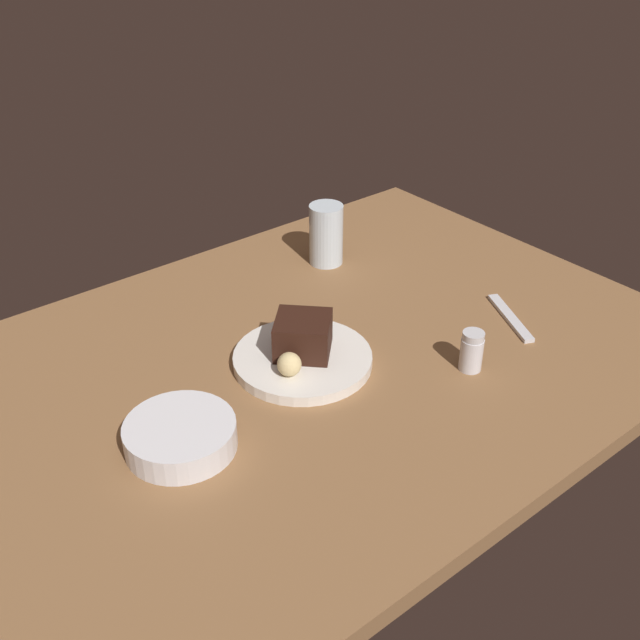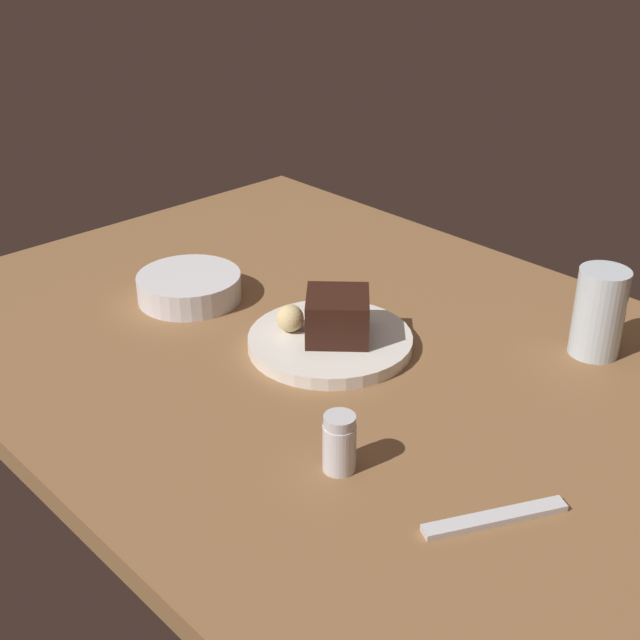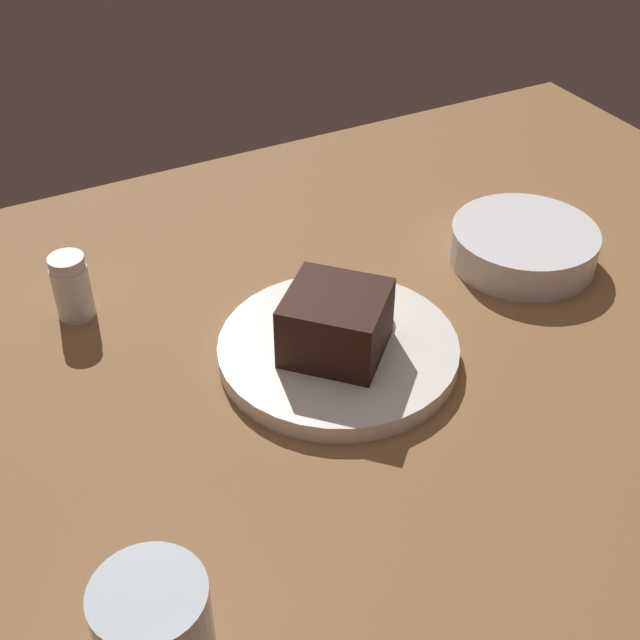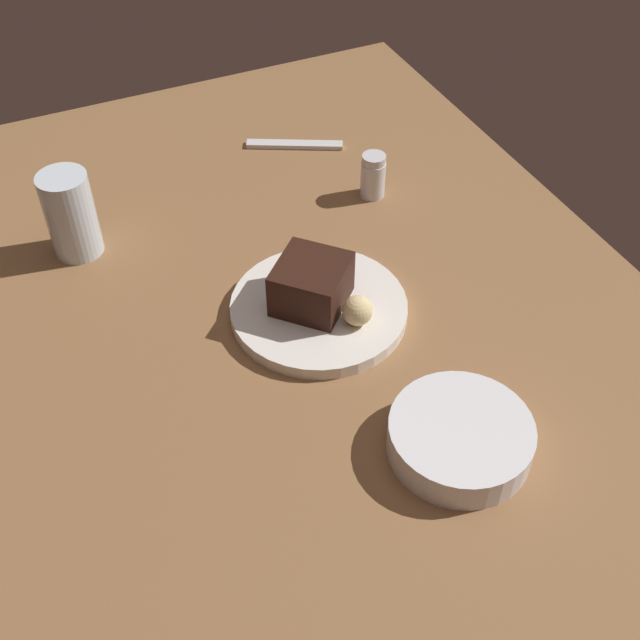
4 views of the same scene
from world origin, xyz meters
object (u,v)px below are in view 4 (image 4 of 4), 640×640
at_px(bread_roll, 357,311).
at_px(water_glass, 71,215).
at_px(dessert_plate, 319,309).
at_px(side_bowl, 460,438).
at_px(chocolate_cake_slice, 311,284).
at_px(salt_shaker, 373,176).
at_px(dessert_spoon, 295,145).

height_order(bread_roll, water_glass, water_glass).
height_order(dessert_plate, side_bowl, side_bowl).
bearing_deg(water_glass, bread_roll, 42.59).
xyz_separation_m(bread_roll, side_bowl, (0.20, 0.02, -0.02)).
xyz_separation_m(chocolate_cake_slice, salt_shaker, (-0.19, 0.18, -0.01)).
relative_size(bread_roll, side_bowl, 0.24).
relative_size(dessert_plate, salt_shaker, 3.29).
xyz_separation_m(water_glass, side_bowl, (0.49, 0.29, -0.04)).
bearing_deg(dessert_plate, salt_shaker, 138.16).
height_order(chocolate_cake_slice, side_bowl, chocolate_cake_slice).
distance_m(dessert_plate, water_glass, 0.35).
distance_m(side_bowl, dessert_spoon, 0.61).
xyz_separation_m(bread_roll, dessert_spoon, (-0.40, 0.09, -0.03)).
height_order(salt_shaker, dessert_spoon, salt_shaker).
bearing_deg(dessert_spoon, dessert_plate, -82.31).
height_order(bread_roll, dessert_spoon, bread_roll).
xyz_separation_m(dessert_plate, salt_shaker, (-0.19, 0.17, 0.02)).
xyz_separation_m(salt_shaker, water_glass, (-0.05, -0.41, 0.03)).
relative_size(side_bowl, dessert_spoon, 1.01).
xyz_separation_m(chocolate_cake_slice, water_glass, (-0.24, -0.23, 0.01)).
relative_size(bread_roll, dessert_spoon, 0.25).
distance_m(dessert_plate, side_bowl, 0.25).
bearing_deg(bread_roll, dessert_plate, -148.79).
height_order(water_glass, dessert_spoon, water_glass).
relative_size(chocolate_cake_slice, water_glass, 0.72).
bearing_deg(water_glass, chocolate_cake_slice, 44.25).
distance_m(bread_roll, side_bowl, 0.20).
bearing_deg(bread_roll, side_bowl, 5.91).
height_order(chocolate_cake_slice, dessert_spoon, chocolate_cake_slice).
relative_size(bread_roll, water_glass, 0.31).
distance_m(salt_shaker, water_glass, 0.42).
bearing_deg(water_glass, dessert_plate, 44.40).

